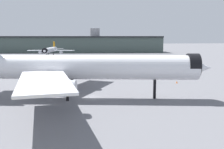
% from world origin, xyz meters
% --- Properties ---
extents(ground, '(900.00, 900.00, 0.00)m').
position_xyz_m(ground, '(0.00, 0.00, 0.00)').
color(ground, slate).
extents(airliner_near_gate, '(57.11, 51.52, 15.38)m').
position_xyz_m(airliner_near_gate, '(-2.56, -0.17, 6.77)').
color(airliner_near_gate, white).
rests_on(airliner_near_gate, ground).
extents(airliner_far_taxiway, '(33.10, 36.54, 10.16)m').
position_xyz_m(airliner_far_taxiway, '(-19.99, 125.71, 4.48)').
color(airliner_far_taxiway, silver).
rests_on(airliner_far_taxiway, ground).
extents(terminal_building, '(242.77, 48.55, 20.93)m').
position_xyz_m(terminal_building, '(-46.23, 177.49, 7.18)').
color(terminal_building, '#475651').
rests_on(terminal_building, ground).
extents(traffic_cone_near_nose, '(0.52, 0.52, 0.65)m').
position_xyz_m(traffic_cone_near_nose, '(26.08, 14.02, 0.33)').
color(traffic_cone_near_nose, '#F2600C').
rests_on(traffic_cone_near_nose, ground).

